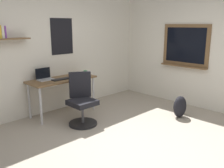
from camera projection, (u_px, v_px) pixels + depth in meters
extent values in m
plane|color=#9E9384|center=(141.00, 150.00, 3.59)|extent=(5.20, 5.20, 0.00)
cube|color=silver|center=(49.00, 49.00, 4.98)|extent=(5.00, 0.10, 2.60)
cube|color=brown|center=(10.00, 39.00, 4.25)|extent=(0.68, 0.20, 0.02)
cube|color=black|center=(62.00, 36.00, 5.08)|extent=(0.52, 0.01, 0.74)
cube|color=silver|center=(2.00, 32.00, 4.16)|extent=(0.04, 0.14, 0.22)
cube|color=#7A3D99|center=(4.00, 32.00, 4.19)|extent=(0.03, 0.14, 0.21)
cube|color=silver|center=(219.00, 49.00, 4.95)|extent=(0.10, 5.00, 2.60)
cube|color=brown|center=(186.00, 45.00, 5.39)|extent=(0.04, 1.10, 0.90)
cube|color=black|center=(185.00, 45.00, 5.38)|extent=(0.01, 0.94, 0.76)
cube|color=brown|center=(183.00, 66.00, 5.47)|extent=(0.12, 1.10, 0.03)
cube|color=brown|center=(62.00, 79.00, 4.90)|extent=(1.36, 0.57, 0.03)
cylinder|color=#B7B7BC|center=(41.00, 106.00, 4.41)|extent=(0.04, 0.04, 0.71)
cylinder|color=#B7B7BC|center=(93.00, 93.00, 5.25)|extent=(0.04, 0.04, 0.71)
cylinder|color=#B7B7BC|center=(29.00, 101.00, 4.72)|extent=(0.04, 0.04, 0.71)
cylinder|color=#B7B7BC|center=(81.00, 89.00, 5.56)|extent=(0.04, 0.04, 0.71)
cylinder|color=black|center=(83.00, 123.00, 4.50)|extent=(0.52, 0.52, 0.04)
cylinder|color=#4C4C51|center=(83.00, 114.00, 4.45)|extent=(0.05, 0.05, 0.34)
cube|color=black|center=(82.00, 103.00, 4.40)|extent=(0.44, 0.44, 0.09)
cube|color=black|center=(80.00, 85.00, 4.52)|extent=(0.39, 0.25, 0.48)
cube|color=#ADAFB5|center=(46.00, 80.00, 4.75)|extent=(0.31, 0.21, 0.02)
cube|color=black|center=(43.00, 73.00, 4.79)|extent=(0.31, 0.01, 0.21)
cube|color=black|center=(61.00, 79.00, 4.79)|extent=(0.37, 0.13, 0.02)
ellipsoid|color=#262628|center=(73.00, 77.00, 4.98)|extent=(0.10, 0.06, 0.03)
cylinder|color=#338C4C|center=(85.00, 73.00, 5.26)|extent=(0.08, 0.08, 0.09)
ellipsoid|color=black|center=(180.00, 107.00, 4.81)|extent=(0.32, 0.22, 0.43)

